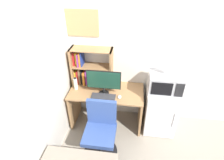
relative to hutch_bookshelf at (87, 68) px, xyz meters
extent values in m
cube|color=silver|center=(1.69, 0.14, 0.25)|extent=(6.40, 0.04, 2.60)
cube|color=silver|center=(-0.33, -1.48, 0.25)|extent=(0.04, 4.40, 2.60)
cube|color=#997047|center=(0.37, -0.20, -0.32)|extent=(1.26, 0.64, 0.03)
cube|color=#997047|center=(-0.24, -0.20, -0.69)|extent=(0.04, 0.57, 0.71)
cube|color=#997047|center=(0.99, -0.20, -0.69)|extent=(0.04, 0.57, 0.71)
cube|color=#997047|center=(-0.24, -0.01, 0.03)|extent=(0.03, 0.27, 0.68)
cube|color=#997047|center=(0.43, -0.01, 0.03)|extent=(0.03, 0.27, 0.68)
cube|color=#997047|center=(0.10, -0.01, 0.36)|extent=(0.70, 0.27, 0.01)
cube|color=#997047|center=(0.10, -0.01, 0.05)|extent=(0.64, 0.27, 0.01)
cube|color=gold|center=(-0.21, 0.01, -0.19)|extent=(0.03, 0.18, 0.24)
cube|color=#B21E1E|center=(-0.17, 0.01, -0.18)|extent=(0.03, 0.20, 0.26)
cube|color=brown|center=(-0.13, 0.01, -0.16)|extent=(0.03, 0.20, 0.31)
cube|color=black|center=(-0.09, 0.02, -0.18)|extent=(0.04, 0.17, 0.27)
cube|color=orange|center=(-0.05, 0.00, -0.18)|extent=(0.04, 0.22, 0.25)
cube|color=purple|center=(-0.01, 0.01, -0.16)|extent=(0.03, 0.19, 0.29)
cube|color=navy|center=(0.02, 0.01, -0.19)|extent=(0.02, 0.20, 0.24)
cube|color=gold|center=(0.05, 0.01, -0.15)|extent=(0.04, 0.18, 0.31)
cube|color=black|center=(0.09, 0.00, -0.18)|extent=(0.03, 0.21, 0.26)
cube|color=#B21E1E|center=(-0.21, 0.02, 0.18)|extent=(0.03, 0.17, 0.24)
cube|color=gold|center=(-0.16, 0.02, 0.17)|extent=(0.04, 0.16, 0.23)
cube|color=purple|center=(-0.12, 0.00, 0.17)|extent=(0.02, 0.22, 0.23)
cube|color=orange|center=(-0.09, 0.01, 0.18)|extent=(0.03, 0.21, 0.24)
cube|color=navy|center=(-0.07, 0.01, 0.18)|extent=(0.02, 0.20, 0.25)
cylinder|color=black|center=(0.34, -0.28, -0.30)|extent=(0.17, 0.17, 0.02)
cylinder|color=black|center=(0.34, -0.28, -0.24)|extent=(0.04, 0.04, 0.10)
cube|color=black|center=(0.34, -0.28, -0.04)|extent=(0.56, 0.01, 0.33)
cube|color=#193D2D|center=(0.34, -0.28, -0.04)|extent=(0.54, 0.02, 0.30)
cube|color=#333338|center=(0.35, -0.37, -0.30)|extent=(0.40, 0.15, 0.02)
ellipsoid|color=silver|center=(0.61, -0.36, -0.29)|extent=(0.06, 0.09, 0.03)
cylinder|color=silver|center=(-0.16, -0.22, -0.20)|extent=(0.07, 0.07, 0.21)
cylinder|color=black|center=(-0.16, -0.22, -0.09)|extent=(0.04, 0.04, 0.02)
cube|color=white|center=(1.32, -0.19, -0.63)|extent=(0.53, 0.53, 0.85)
cube|color=white|center=(1.32, -0.46, -0.63)|extent=(0.51, 0.01, 0.82)
cylinder|color=#B2B2B7|center=(1.50, -0.48, -0.58)|extent=(0.01, 0.01, 0.30)
cube|color=#ADADB2|center=(1.32, -0.19, -0.05)|extent=(0.52, 0.38, 0.29)
cube|color=black|center=(1.25, -0.38, -0.05)|extent=(0.31, 0.01, 0.22)
cube|color=black|center=(1.51, -0.38, -0.05)|extent=(0.12, 0.01, 0.23)
cylinder|color=silver|center=(1.33, -0.19, 0.10)|extent=(0.11, 0.11, 0.01)
cylinder|color=silver|center=(1.33, -0.19, 0.14)|extent=(0.02, 0.02, 0.07)
cylinder|color=silver|center=(1.33, -0.20, 0.27)|extent=(0.18, 0.03, 0.18)
cylinder|color=black|center=(0.38, -0.90, -1.03)|extent=(0.54, 0.54, 0.04)
cylinder|color=black|center=(0.38, -0.90, -0.83)|extent=(0.04, 0.04, 0.41)
cube|color=#334C8C|center=(0.38, -0.90, -0.60)|extent=(0.47, 0.47, 0.07)
cube|color=#334C8C|center=(0.38, -0.68, -0.35)|extent=(0.45, 0.06, 0.44)
cube|color=tan|center=(-0.06, 0.11, 0.75)|extent=(0.55, 0.02, 0.42)
camera|label=1|loc=(0.80, -2.66, 1.56)|focal=28.99mm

